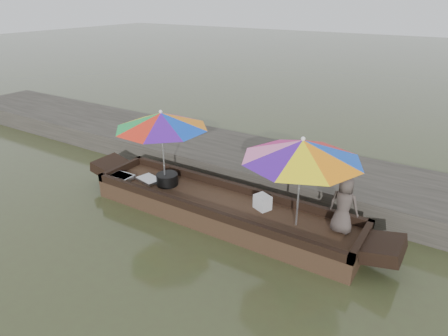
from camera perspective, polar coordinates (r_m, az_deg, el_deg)
The scene contains 11 objects.
water at distance 7.59m, azimuth -0.41°, elevation -7.19°, with size 80.00×80.00×0.00m, color #3B4425.
dock at distance 9.20m, azimuth 7.04°, elevation 0.15°, with size 22.00×2.20×0.50m, color #2D2B26.
boat_hull at distance 7.50m, azimuth -0.41°, elevation -6.04°, with size 5.22×1.20×0.35m, color #412A1D.
cooking_pot at distance 8.10m, azimuth -8.12°, elevation -1.63°, with size 0.43×0.43×0.23m, color black.
tray_crayfish at distance 8.55m, azimuth -14.39°, elevation -1.27°, with size 0.47×0.33×0.09m, color silver.
tray_scallop at distance 8.35m, azimuth -10.68°, elevation -1.63°, with size 0.47×0.33×0.06m, color silver.
charcoal_grill at distance 8.30m, azimuth -7.94°, elevation -1.26°, with size 0.32×0.32×0.15m, color black.
supply_bag at distance 7.17m, azimuth 5.52°, elevation -4.89°, with size 0.28×0.22×0.26m, color silver.
vendor at distance 6.60m, azimuth 16.77°, elevation -5.05°, with size 0.47×0.31×0.97m, color #473D39.
umbrella_bow at distance 7.83m, azimuth -8.70°, elevation 2.70°, with size 1.80×1.80×1.55m, color orange, non-canonical shape.
umbrella_stern at distance 6.46m, azimuth 10.73°, elevation -2.13°, with size 1.93×1.93×1.55m, color blue, non-canonical shape.
Camera 1 is at (3.54, -5.47, 3.89)m, focal length 32.00 mm.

